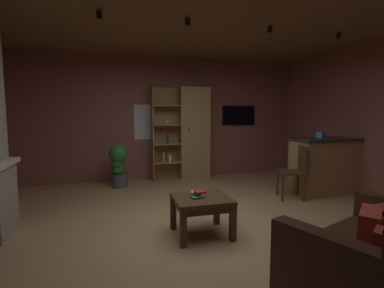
{
  "coord_description": "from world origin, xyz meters",
  "views": [
    {
      "loc": [
        -1.07,
        -3.44,
        1.47
      ],
      "look_at": [
        0.0,
        0.4,
        1.05
      ],
      "focal_mm": 26.83,
      "sensor_mm": 36.0,
      "label": 1
    }
  ],
  "objects_px": {
    "bookshelf_cabinet": "(190,134)",
    "dining_chair": "(296,168)",
    "table_book_1": "(196,193)",
    "table_book_0": "(197,197)",
    "potted_floor_plant": "(118,164)",
    "kitchen_bar_counter": "(329,165)",
    "leather_couch": "(381,262)",
    "tissue_box": "(321,135)",
    "coffee_table": "(202,204)",
    "table_book_2": "(200,192)",
    "wall_mounted_tv": "(239,115)"
  },
  "relations": [
    {
      "from": "bookshelf_cabinet",
      "to": "table_book_0",
      "type": "bearing_deg",
      "value": -103.8
    },
    {
      "from": "table_book_2",
      "to": "wall_mounted_tv",
      "type": "relative_size",
      "value": 0.16
    },
    {
      "from": "wall_mounted_tv",
      "to": "table_book_2",
      "type": "bearing_deg",
      "value": -121.64
    },
    {
      "from": "leather_couch",
      "to": "tissue_box",
      "type": "bearing_deg",
      "value": 58.58
    },
    {
      "from": "table_book_1",
      "to": "table_book_2",
      "type": "distance_m",
      "value": 0.08
    },
    {
      "from": "table_book_2",
      "to": "wall_mounted_tv",
      "type": "distance_m",
      "value": 3.84
    },
    {
      "from": "table_book_2",
      "to": "dining_chair",
      "type": "relative_size",
      "value": 0.14
    },
    {
      "from": "bookshelf_cabinet",
      "to": "coffee_table",
      "type": "relative_size",
      "value": 3.06
    },
    {
      "from": "table_book_1",
      "to": "table_book_2",
      "type": "height_order",
      "value": "table_book_2"
    },
    {
      "from": "tissue_box",
      "to": "coffee_table",
      "type": "distance_m",
      "value": 3.0
    },
    {
      "from": "bookshelf_cabinet",
      "to": "leather_couch",
      "type": "bearing_deg",
      "value": -85.94
    },
    {
      "from": "leather_couch",
      "to": "wall_mounted_tv",
      "type": "relative_size",
      "value": 2.03
    },
    {
      "from": "kitchen_bar_counter",
      "to": "dining_chair",
      "type": "height_order",
      "value": "kitchen_bar_counter"
    },
    {
      "from": "wall_mounted_tv",
      "to": "table_book_0",
      "type": "bearing_deg",
      "value": -122.0
    },
    {
      "from": "table_book_1",
      "to": "table_book_0",
      "type": "bearing_deg",
      "value": -101.06
    },
    {
      "from": "tissue_box",
      "to": "table_book_2",
      "type": "relative_size",
      "value": 0.92
    },
    {
      "from": "coffee_table",
      "to": "potted_floor_plant",
      "type": "relative_size",
      "value": 0.77
    },
    {
      "from": "leather_couch",
      "to": "kitchen_bar_counter",
      "type": "bearing_deg",
      "value": 55.5
    },
    {
      "from": "table_book_0",
      "to": "table_book_2",
      "type": "relative_size",
      "value": 1.04
    },
    {
      "from": "table_book_0",
      "to": "table_book_1",
      "type": "xyz_separation_m",
      "value": [
        0.02,
        0.11,
        0.03
      ]
    },
    {
      "from": "table_book_2",
      "to": "leather_couch",
      "type": "bearing_deg",
      "value": -57.0
    },
    {
      "from": "bookshelf_cabinet",
      "to": "table_book_1",
      "type": "bearing_deg",
      "value": -103.9
    },
    {
      "from": "dining_chair",
      "to": "table_book_1",
      "type": "bearing_deg",
      "value": -155.83
    },
    {
      "from": "leather_couch",
      "to": "table_book_1",
      "type": "xyz_separation_m",
      "value": [
        -1.04,
        1.63,
        0.2
      ]
    },
    {
      "from": "table_book_1",
      "to": "dining_chair",
      "type": "bearing_deg",
      "value": 24.17
    },
    {
      "from": "bookshelf_cabinet",
      "to": "coffee_table",
      "type": "height_order",
      "value": "bookshelf_cabinet"
    },
    {
      "from": "leather_couch",
      "to": "table_book_0",
      "type": "relative_size",
      "value": 12.34
    },
    {
      "from": "bookshelf_cabinet",
      "to": "kitchen_bar_counter",
      "type": "bearing_deg",
      "value": -39.21
    },
    {
      "from": "bookshelf_cabinet",
      "to": "coffee_table",
      "type": "xyz_separation_m",
      "value": [
        -0.67,
        -2.97,
        -0.64
      ]
    },
    {
      "from": "kitchen_bar_counter",
      "to": "wall_mounted_tv",
      "type": "bearing_deg",
      "value": 114.77
    },
    {
      "from": "coffee_table",
      "to": "potted_floor_plant",
      "type": "distance_m",
      "value": 2.77
    },
    {
      "from": "tissue_box",
      "to": "dining_chair",
      "type": "xyz_separation_m",
      "value": [
        -0.64,
        -0.19,
        -0.55
      ]
    },
    {
      "from": "dining_chair",
      "to": "potted_floor_plant",
      "type": "xyz_separation_m",
      "value": [
        -2.95,
        1.61,
        -0.05
      ]
    },
    {
      "from": "tissue_box",
      "to": "table_book_0",
      "type": "xyz_separation_m",
      "value": [
        -2.74,
        -1.23,
        -0.6
      ]
    },
    {
      "from": "table_book_2",
      "to": "potted_floor_plant",
      "type": "height_order",
      "value": "potted_floor_plant"
    },
    {
      "from": "kitchen_bar_counter",
      "to": "wall_mounted_tv",
      "type": "xyz_separation_m",
      "value": [
        -0.92,
        2.0,
        0.92
      ]
    },
    {
      "from": "table_book_1",
      "to": "dining_chair",
      "type": "distance_m",
      "value": 2.28
    },
    {
      "from": "table_book_2",
      "to": "dining_chair",
      "type": "distance_m",
      "value": 2.28
    },
    {
      "from": "leather_couch",
      "to": "wall_mounted_tv",
      "type": "xyz_separation_m",
      "value": [
        0.95,
        4.73,
        1.13
      ]
    },
    {
      "from": "tissue_box",
      "to": "table_book_1",
      "type": "bearing_deg",
      "value": -157.61
    },
    {
      "from": "bookshelf_cabinet",
      "to": "dining_chair",
      "type": "xyz_separation_m",
      "value": [
        1.36,
        -1.96,
        -0.49
      ]
    },
    {
      "from": "leather_couch",
      "to": "dining_chair",
      "type": "relative_size",
      "value": 1.82
    },
    {
      "from": "bookshelf_cabinet",
      "to": "coffee_table",
      "type": "distance_m",
      "value": 3.11
    },
    {
      "from": "kitchen_bar_counter",
      "to": "dining_chair",
      "type": "distance_m",
      "value": 0.85
    },
    {
      "from": "dining_chair",
      "to": "kitchen_bar_counter",
      "type": "bearing_deg",
      "value": 11.58
    },
    {
      "from": "tissue_box",
      "to": "potted_floor_plant",
      "type": "bearing_deg",
      "value": 158.37
    },
    {
      "from": "tissue_box",
      "to": "potted_floor_plant",
      "type": "distance_m",
      "value": 3.9
    },
    {
      "from": "bookshelf_cabinet",
      "to": "dining_chair",
      "type": "distance_m",
      "value": 2.44
    },
    {
      "from": "coffee_table",
      "to": "potted_floor_plant",
      "type": "bearing_deg",
      "value": 109.36
    },
    {
      "from": "table_book_2",
      "to": "wall_mounted_tv",
      "type": "xyz_separation_m",
      "value": [
        1.96,
        3.18,
        0.9
      ]
    }
  ]
}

